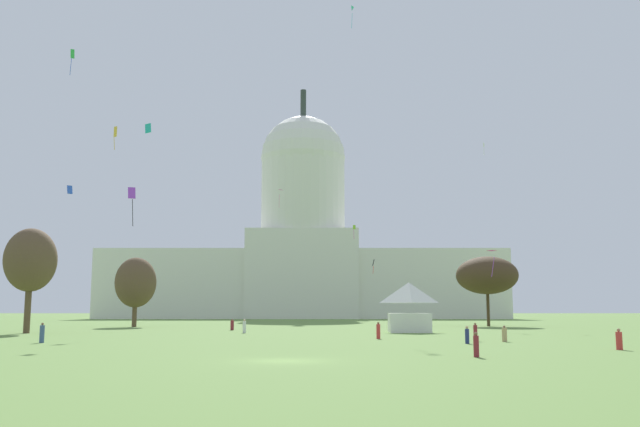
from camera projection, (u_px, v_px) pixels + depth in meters
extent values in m
plane|color=olive|center=(289.00, 361.00, 39.05)|extent=(800.00, 800.00, 0.00)
cube|color=silver|center=(207.00, 285.00, 207.40)|extent=(60.42, 23.84, 20.34)
cube|color=silver|center=(405.00, 285.00, 207.10)|extent=(60.42, 23.84, 20.34)
cube|color=silver|center=(306.00, 275.00, 207.65)|extent=(32.92, 26.23, 26.11)
cylinder|color=silver|center=(306.00, 195.00, 211.07)|extent=(25.76, 25.76, 23.45)
sphere|color=silver|center=(306.00, 158.00, 212.70)|extent=(26.25, 26.25, 26.25)
cylinder|color=#2D3833|center=(307.00, 104.00, 215.13)|extent=(1.80, 1.80, 8.87)
cube|color=white|center=(413.00, 323.00, 85.79)|extent=(5.21, 4.70, 2.39)
pyramid|color=white|center=(412.00, 293.00, 86.31)|extent=(5.47, 4.94, 2.60)
cylinder|color=brown|center=(32.00, 306.00, 83.31)|extent=(0.76, 0.76, 6.57)
ellipsoid|color=brown|center=(34.00, 260.00, 84.09)|extent=(8.90, 8.86, 7.82)
cylinder|color=brown|center=(138.00, 312.00, 111.70)|extent=(0.76, 0.76, 4.79)
ellipsoid|color=brown|center=(139.00, 282.00, 112.37)|extent=(7.87, 7.61, 8.20)
cylinder|color=#42301E|center=(492.00, 306.00, 115.06)|extent=(0.52, 0.52, 6.66)
ellipsoid|color=#42301E|center=(491.00, 275.00, 115.79)|extent=(13.84, 13.86, 6.41)
cylinder|color=navy|center=(471.00, 336.00, 58.18)|extent=(0.49, 0.49, 1.25)
sphere|color=tan|center=(470.00, 327.00, 58.28)|extent=(0.34, 0.34, 0.25)
cylinder|color=maroon|center=(236.00, 325.00, 94.90)|extent=(0.60, 0.60, 1.34)
sphere|color=#A37556|center=(236.00, 320.00, 95.01)|extent=(0.25, 0.25, 0.20)
cylinder|color=#3D5684|center=(46.00, 334.00, 59.79)|extent=(0.52, 0.52, 1.52)
sphere|color=brown|center=(46.00, 324.00, 59.91)|extent=(0.29, 0.29, 0.23)
cylinder|color=maroon|center=(479.00, 333.00, 62.69)|extent=(0.49, 0.49, 1.47)
sphere|color=brown|center=(479.00, 324.00, 62.80)|extent=(0.29, 0.29, 0.21)
cylinder|color=red|center=(623.00, 341.00, 49.49)|extent=(0.48, 0.48, 1.30)
sphere|color=#A37556|center=(623.00, 330.00, 49.60)|extent=(0.26, 0.26, 0.25)
cylinder|color=tan|center=(508.00, 335.00, 61.53)|extent=(0.63, 0.63, 1.25)
sphere|color=brown|center=(508.00, 327.00, 61.63)|extent=(0.29, 0.29, 0.21)
cylinder|color=silver|center=(248.00, 327.00, 83.64)|extent=(0.51, 0.51, 1.45)
sphere|color=beige|center=(248.00, 320.00, 83.76)|extent=(0.29, 0.29, 0.24)
cylinder|color=red|center=(382.00, 332.00, 67.57)|extent=(0.53, 0.53, 1.44)
sphere|color=brown|center=(382.00, 323.00, 67.69)|extent=(0.32, 0.32, 0.23)
cylinder|color=maroon|center=(480.00, 346.00, 42.09)|extent=(0.46, 0.46, 1.31)
sphere|color=brown|center=(479.00, 334.00, 42.20)|extent=(0.31, 0.31, 0.23)
cube|color=#8CD133|center=(358.00, 227.00, 184.78)|extent=(0.74, 0.18, 1.15)
cylinder|color=#D1339E|center=(357.00, 234.00, 184.52)|extent=(0.18, 0.42, 2.64)
cube|color=white|center=(487.00, 145.00, 121.05)|extent=(0.40, 0.63, 0.77)
cylinder|color=white|center=(487.00, 151.00, 120.90)|extent=(0.09, 0.21, 1.47)
cube|color=blue|center=(73.00, 190.00, 86.04)|extent=(0.67, 0.60, 1.11)
cube|color=green|center=(76.00, 54.00, 100.69)|extent=(0.74, 0.71, 1.36)
cylinder|color=blue|center=(74.00, 67.00, 100.42)|extent=(0.16, 0.16, 2.63)
cube|color=teal|center=(152.00, 128.00, 76.82)|extent=(0.81, 0.42, 1.20)
cube|color=black|center=(377.00, 263.00, 128.13)|extent=(0.45, 0.84, 1.23)
cylinder|color=red|center=(377.00, 270.00, 127.95)|extent=(0.17, 0.28, 1.44)
pyramid|color=#33BCDB|center=(357.00, 8.00, 127.54)|extent=(0.69, 1.83, 0.31)
cylinder|color=#33BCDB|center=(355.00, 21.00, 127.23)|extent=(0.22, 0.37, 2.85)
cube|color=purple|center=(135.00, 193.00, 79.68)|extent=(0.96, 0.73, 1.40)
cylinder|color=black|center=(136.00, 213.00, 79.35)|extent=(0.34, 0.41, 3.24)
cube|color=gold|center=(119.00, 132.00, 90.36)|extent=(0.70, 0.88, 1.48)
cylinder|color=gold|center=(118.00, 144.00, 90.14)|extent=(0.25, 0.23, 1.80)
pyramid|color=#D1339E|center=(494.00, 252.00, 93.62)|extent=(1.37, 1.17, 0.15)
cylinder|color=purple|center=(496.00, 267.00, 93.58)|extent=(0.43, 0.46, 2.71)
pyramid|color=pink|center=(282.00, 191.00, 178.59)|extent=(1.60, 1.83, 0.19)
cylinder|color=pink|center=(282.00, 201.00, 178.00)|extent=(0.12, 0.31, 3.49)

